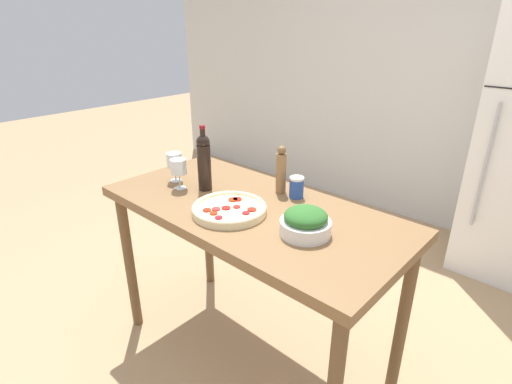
% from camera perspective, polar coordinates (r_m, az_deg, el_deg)
% --- Properties ---
extents(ground_plane, '(14.00, 14.00, 0.00)m').
position_cam_1_polar(ground_plane, '(2.40, -0.62, -21.90)').
color(ground_plane, tan).
extents(wall_back, '(6.40, 0.08, 2.60)m').
position_cam_1_polar(wall_back, '(3.67, 24.76, 15.12)').
color(wall_back, silver).
rests_on(wall_back, ground_plane).
extents(prep_counter, '(1.47, 0.71, 0.90)m').
position_cam_1_polar(prep_counter, '(1.91, -0.72, -4.80)').
color(prep_counter, brown).
rests_on(prep_counter, ground_plane).
extents(wine_bottle, '(0.07, 0.07, 0.33)m').
position_cam_1_polar(wine_bottle, '(2.01, -7.44, 4.41)').
color(wine_bottle, black).
rests_on(wine_bottle, prep_counter).
extents(wine_glass_near, '(0.08, 0.08, 0.16)m').
position_cam_1_polar(wine_glass_near, '(2.06, -10.99, 3.41)').
color(wine_glass_near, silver).
rests_on(wine_glass_near, prep_counter).
extents(wine_glass_far, '(0.08, 0.08, 0.16)m').
position_cam_1_polar(wine_glass_far, '(2.16, -11.59, 4.36)').
color(wine_glass_far, silver).
rests_on(wine_glass_far, prep_counter).
extents(pepper_mill, '(0.05, 0.05, 0.24)m').
position_cam_1_polar(pepper_mill, '(1.97, 3.54, 3.11)').
color(pepper_mill, olive).
rests_on(pepper_mill, prep_counter).
extents(salad_bowl, '(0.21, 0.21, 0.12)m').
position_cam_1_polar(salad_bowl, '(1.62, 7.08, -4.33)').
color(salad_bowl, white).
rests_on(salad_bowl, prep_counter).
extents(homemade_pizza, '(0.34, 0.34, 0.04)m').
position_cam_1_polar(homemade_pizza, '(1.80, -3.84, -2.41)').
color(homemade_pizza, beige).
rests_on(homemade_pizza, prep_counter).
extents(salt_canister, '(0.07, 0.07, 0.11)m').
position_cam_1_polar(salt_canister, '(1.95, 5.81, 0.69)').
color(salt_canister, '#284CA3').
rests_on(salt_canister, prep_counter).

